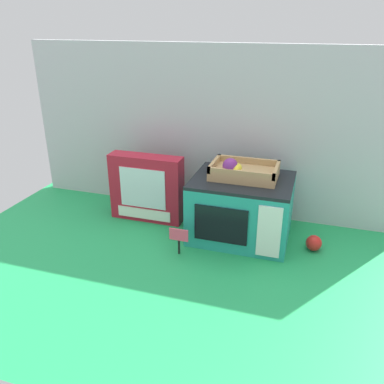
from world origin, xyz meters
name	(u,v)px	position (x,y,z in m)	size (l,w,h in m)	color
ground_plane	(196,227)	(0.00, 0.00, 0.00)	(1.70, 1.70, 0.00)	#219E54
display_back_panel	(210,132)	(0.00, 0.20, 0.35)	(1.61, 0.03, 0.70)	#B7BABF
toy_microwave	(241,208)	(0.18, -0.01, 0.12)	(0.37, 0.29, 0.24)	teal
food_groups_crate	(242,172)	(0.18, 0.00, 0.26)	(0.24, 0.16, 0.08)	tan
cookie_set_box	(147,188)	(-0.22, 0.02, 0.14)	(0.30, 0.08, 0.28)	#B2192D
price_sign	(178,237)	(0.00, -0.21, 0.07)	(0.07, 0.01, 0.10)	black
loose_toy_apple	(314,243)	(0.46, -0.03, 0.03)	(0.06, 0.06, 0.06)	red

